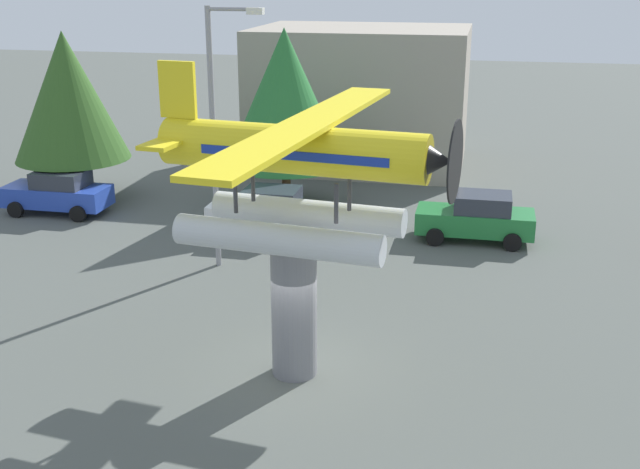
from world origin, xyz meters
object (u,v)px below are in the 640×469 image
at_px(display_pedestal, 294,308).
at_px(streetlight_primary, 218,122).
at_px(floatplane_monument, 298,171).
at_px(car_far_green, 477,217).
at_px(tree_east, 285,98).
at_px(car_near_blue, 58,192).
at_px(car_mid_white, 267,211).
at_px(storefront_building, 361,97).
at_px(tree_west, 68,96).

relative_size(display_pedestal, streetlight_primary, 0.41).
bearing_deg(floatplane_monument, car_far_green, 76.78).
distance_m(display_pedestal, tree_east, 14.29).
height_order(floatplane_monument, car_far_green, floatplane_monument).
bearing_deg(streetlight_primary, car_near_blue, 153.21).
height_order(car_far_green, tree_east, tree_east).
distance_m(car_near_blue, streetlight_primary, 10.22).
xyz_separation_m(display_pedestal, car_mid_white, (-3.50, 10.08, -0.84)).
relative_size(car_mid_white, car_far_green, 1.00).
relative_size(car_near_blue, car_far_green, 1.00).
bearing_deg(tree_east, car_mid_white, -87.52).
xyz_separation_m(floatplane_monument, storefront_building, (-2.05, 22.02, -1.77)).
bearing_deg(car_mid_white, car_near_blue, -4.99).
height_order(car_near_blue, streetlight_primary, streetlight_primary).
bearing_deg(car_mid_white, tree_east, -87.52).
relative_size(floatplane_monument, car_near_blue, 2.49).
bearing_deg(tree_west, display_pedestal, -45.17).
relative_size(car_mid_white, tree_east, 0.58).
relative_size(streetlight_primary, storefront_building, 0.82).
height_order(streetlight_primary, tree_east, streetlight_primary).
xyz_separation_m(display_pedestal, floatplane_monument, (0.13, -0.02, 3.40)).
distance_m(car_near_blue, car_far_green, 16.58).
bearing_deg(tree_west, storefront_building, 40.73).
xyz_separation_m(display_pedestal, storefront_building, (-1.92, 22.00, 1.62)).
height_order(car_mid_white, tree_west, tree_west).
relative_size(car_far_green, tree_east, 0.58).
distance_m(floatplane_monument, storefront_building, 22.18).
relative_size(storefront_building, tree_west, 1.45).
relative_size(streetlight_primary, tree_east, 1.15).
bearing_deg(tree_west, streetlight_primary, -35.41).
distance_m(car_near_blue, tree_west, 4.03).
height_order(display_pedestal, storefront_building, storefront_building).
distance_m(storefront_building, tree_west, 14.23).
xyz_separation_m(display_pedestal, tree_west, (-12.67, 12.75, 2.71)).
distance_m(streetlight_primary, tree_west, 10.58).
relative_size(car_near_blue, car_mid_white, 1.00).
bearing_deg(streetlight_primary, display_pedestal, -58.53).
bearing_deg(car_near_blue, floatplane_monument, 139.17).
bearing_deg(car_near_blue, car_mid_white, 175.01).
height_order(car_near_blue, car_far_green, same).
height_order(floatplane_monument, car_near_blue, floatplane_monument).
xyz_separation_m(car_far_green, streetlight_primary, (-8.17, -4.33, 3.95)).
relative_size(display_pedestal, floatplane_monument, 0.33).
xyz_separation_m(car_far_green, tree_east, (-7.77, 2.57, 3.67)).
relative_size(floatplane_monument, tree_west, 1.48).
xyz_separation_m(car_near_blue, tree_west, (-0.21, 1.88, 3.55)).
bearing_deg(car_far_green, storefront_building, -61.33).
xyz_separation_m(storefront_building, tree_west, (-10.75, -9.25, 1.08)).
distance_m(car_mid_white, streetlight_primary, 5.28).
height_order(display_pedestal, floatplane_monument, floatplane_monument).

